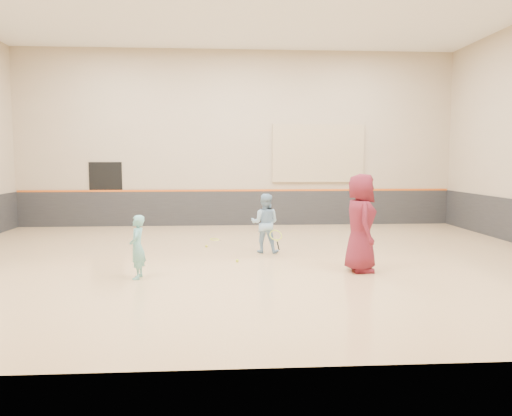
{
  "coord_description": "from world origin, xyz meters",
  "views": [
    {
      "loc": [
        -0.51,
        -11.29,
        2.3
      ],
      "look_at": [
        0.26,
        0.4,
        1.15
      ],
      "focal_mm": 35.0,
      "sensor_mm": 36.0,
      "label": 1
    }
  ],
  "objects": [
    {
      "name": "spare_racket",
      "position": [
        -0.76,
        2.85,
        0.05
      ],
      "size": [
        0.59,
        0.59,
        0.1
      ],
      "primitive_type": null,
      "color": "#C0DA2F",
      "rests_on": "floor"
    },
    {
      "name": "wainscot_back",
      "position": [
        0.0,
        5.97,
        0.6
      ],
      "size": [
        14.9,
        0.04,
        1.2
      ],
      "primitive_type": "cube",
      "color": "#232326",
      "rests_on": "floor"
    },
    {
      "name": "room",
      "position": [
        0.0,
        0.0,
        0.81
      ],
      "size": [
        15.04,
        12.04,
        6.22
      ],
      "color": "tan",
      "rests_on": "ground"
    },
    {
      "name": "ball_under_racket",
      "position": [
        -0.2,
        -0.29,
        0.03
      ],
      "size": [
        0.07,
        0.07,
        0.07
      ],
      "primitive_type": "sphere",
      "color": "#D6ED37",
      "rests_on": "floor"
    },
    {
      "name": "instructor",
      "position": [
        0.51,
        0.84,
        0.73
      ],
      "size": [
        0.82,
        0.7,
        1.46
      ],
      "primitive_type": "imported",
      "rotation": [
        0.0,
        0.0,
        2.9
      ],
      "color": "#8BB6D8",
      "rests_on": "floor"
    },
    {
      "name": "young_man",
      "position": [
        2.29,
        -1.35,
        1.0
      ],
      "size": [
        0.69,
        1.01,
        2.01
      ],
      "primitive_type": "imported",
      "rotation": [
        0.0,
        0.0,
        1.52
      ],
      "color": "maroon",
      "rests_on": "floor"
    },
    {
      "name": "acoustic_panel",
      "position": [
        2.8,
        5.95,
        2.5
      ],
      "size": [
        3.2,
        0.08,
        2.0
      ],
      "primitive_type": "cube",
      "color": "tan",
      "rests_on": "wall_back"
    },
    {
      "name": "doorway",
      "position": [
        -4.5,
        5.98,
        1.1
      ],
      "size": [
        1.1,
        0.05,
        2.2
      ],
      "primitive_type": "cube",
      "color": "black",
      "rests_on": "floor"
    },
    {
      "name": "accent_stripe",
      "position": [
        0.0,
        5.96,
        1.22
      ],
      "size": [
        14.9,
        0.03,
        0.06
      ],
      "primitive_type": "cube",
      "color": "#D85914",
      "rests_on": "wall_back"
    },
    {
      "name": "ball_in_hand",
      "position": [
        2.42,
        -1.55,
        1.35
      ],
      "size": [
        0.07,
        0.07,
        0.07
      ],
      "primitive_type": "sphere",
      "color": "#CADD33",
      "rests_on": "young_man"
    },
    {
      "name": "girl",
      "position": [
        -2.16,
        -1.69,
        0.62
      ],
      "size": [
        0.31,
        0.46,
        1.23
      ],
      "primitive_type": "imported",
      "rotation": [
        0.0,
        0.0,
        -1.6
      ],
      "color": "#6AB9B9",
      "rests_on": "floor"
    },
    {
      "name": "held_racket",
      "position": [
        0.74,
        0.46,
        0.49
      ],
      "size": [
        0.5,
        0.5,
        0.52
      ],
      "primitive_type": null,
      "color": "#C4DF31",
      "rests_on": "instructor"
    },
    {
      "name": "ball_beside_spare",
      "position": [
        -0.96,
        1.65,
        0.03
      ],
      "size": [
        0.07,
        0.07,
        0.07
      ],
      "primitive_type": "sphere",
      "color": "gold",
      "rests_on": "floor"
    }
  ]
}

